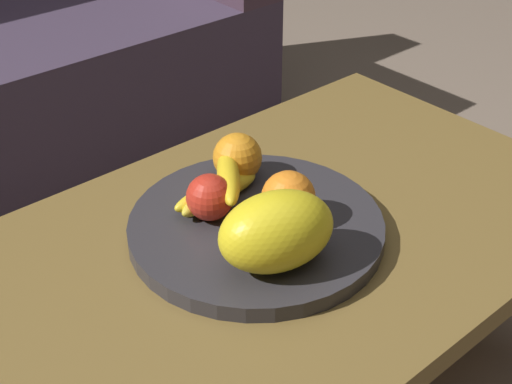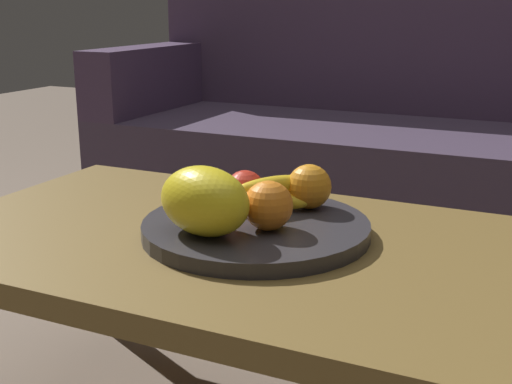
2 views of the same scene
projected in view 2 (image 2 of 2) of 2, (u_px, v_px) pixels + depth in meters
The scene contains 8 objects.
coffee_table at pixel (247, 262), 1.11m from camera, with size 1.10×0.62×0.39m.
couch at pixel (370, 150), 2.17m from camera, with size 1.70×0.70×0.90m.
fruit_bowl at pixel (256, 228), 1.11m from camera, with size 0.38×0.38×0.03m, color #302E32.
melon_large_front at pixel (204, 201), 1.03m from camera, with size 0.16×0.11×0.11m, color yellow.
orange_front at pixel (309, 187), 1.17m from camera, with size 0.08×0.08×0.08m, color orange.
orange_left at pixel (268, 206), 1.06m from camera, with size 0.08×0.08×0.08m, color orange.
apple_front at pixel (245, 190), 1.16m from camera, with size 0.07×0.07×0.07m, color red.
banana_bunch at pixel (270, 194), 1.17m from camera, with size 0.15×0.14×0.06m.
Camera 2 is at (0.45, -0.94, 0.77)m, focal length 47.05 mm.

